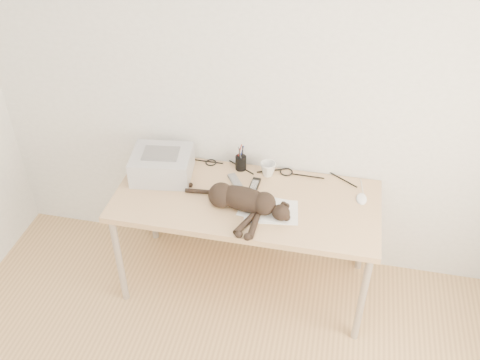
% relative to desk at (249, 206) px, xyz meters
% --- Properties ---
extents(wall_back, '(3.50, 0.00, 3.50)m').
position_rel_desk_xyz_m(wall_back, '(0.00, 0.27, 0.69)').
color(wall_back, white).
rests_on(wall_back, floor).
extents(desk, '(1.60, 0.70, 0.74)m').
position_rel_desk_xyz_m(desk, '(0.00, 0.00, 0.00)').
color(desk, tan).
rests_on(desk, floor).
extents(printer, '(0.40, 0.36, 0.17)m').
position_rel_desk_xyz_m(printer, '(-0.57, 0.03, 0.22)').
color(printer, '#A7A7AC').
rests_on(printer, desk).
extents(papers, '(0.36, 0.27, 0.01)m').
position_rel_desk_xyz_m(papers, '(0.15, -0.17, 0.14)').
color(papers, white).
rests_on(papers, desk).
extents(cat, '(0.67, 0.37, 0.15)m').
position_rel_desk_xyz_m(cat, '(-0.01, -0.19, 0.20)').
color(cat, black).
rests_on(cat, desk).
extents(mug, '(0.14, 0.14, 0.09)m').
position_rel_desk_xyz_m(mug, '(0.09, 0.17, 0.18)').
color(mug, silver).
rests_on(mug, desk).
extents(pen_cup, '(0.07, 0.07, 0.18)m').
position_rel_desk_xyz_m(pen_cup, '(-0.09, 0.20, 0.18)').
color(pen_cup, black).
rests_on(pen_cup, desk).
extents(remote_grey, '(0.14, 0.17, 0.02)m').
position_rel_desk_xyz_m(remote_grey, '(-0.09, 0.04, 0.14)').
color(remote_grey, slate).
rests_on(remote_grey, desk).
extents(remote_black, '(0.06, 0.19, 0.02)m').
position_rel_desk_xyz_m(remote_black, '(0.03, 0.02, 0.14)').
color(remote_black, black).
rests_on(remote_black, desk).
extents(mouse, '(0.07, 0.11, 0.03)m').
position_rel_desk_xyz_m(mouse, '(0.68, 0.05, 0.15)').
color(mouse, white).
rests_on(mouse, desk).
extents(cable_tangle, '(1.36, 0.09, 0.01)m').
position_rel_desk_xyz_m(cable_tangle, '(0.00, 0.22, 0.14)').
color(cable_tangle, black).
rests_on(cable_tangle, desk).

